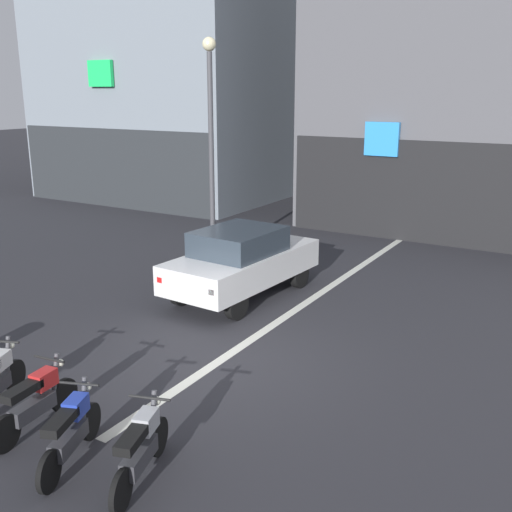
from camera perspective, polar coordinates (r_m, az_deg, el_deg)
The scene contains 8 objects.
ground_plane at distance 10.90m, azimuth -3.35°, elevation -9.89°, with size 120.00×120.00×0.00m, color #2B2B30.
lane_centre_line at distance 15.88m, azimuth 8.84°, elevation -1.75°, with size 0.20×18.00×0.01m, color silver.
building_mid_block at distance 23.12m, azimuth 18.57°, elevation 17.84°, with size 8.60×8.07×11.85m.
car_white_crossing_near at distance 13.81m, azimuth -1.37°, elevation -0.40°, with size 2.04×4.21×1.64m.
street_lamp at distance 16.31m, azimuth -4.35°, elevation 12.14°, with size 0.36×0.36×6.02m.
motorcycle_red_row_left_mid at distance 9.19m, azimuth -20.35°, elevation -12.85°, with size 0.55×1.67×0.98m.
motorcycle_blue_row_centre at distance 8.33m, azimuth -17.33°, elevation -15.69°, with size 0.72×1.59×0.98m.
motorcycle_silver_row_right_mid at distance 7.80m, azimuth -10.96°, elevation -17.55°, with size 0.66×1.61×0.98m.
Camera 1 is at (5.56, -8.13, 4.68)m, focal length 41.77 mm.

